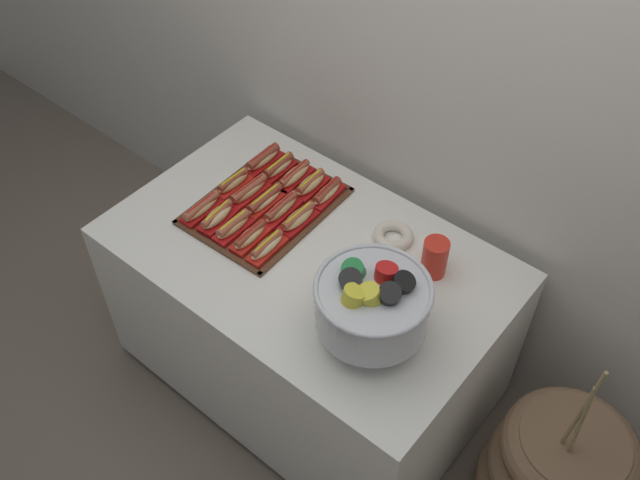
% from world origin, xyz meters
% --- Properties ---
extents(ground_plane, '(10.00, 10.00, 0.00)m').
position_xyz_m(ground_plane, '(0.00, 0.00, 0.00)').
color(ground_plane, '#7A6B5B').
extents(back_wall, '(6.00, 0.10, 2.60)m').
position_xyz_m(back_wall, '(0.00, 0.52, 1.30)').
color(back_wall, silver).
rests_on(back_wall, ground_plane).
extents(buffet_table, '(1.35, 0.84, 0.75)m').
position_xyz_m(buffet_table, '(0.00, 0.00, 0.39)').
color(buffet_table, white).
rests_on(buffet_table, ground_plane).
extents(floor_vase, '(0.51, 0.51, 0.97)m').
position_xyz_m(floor_vase, '(1.00, 0.09, 0.25)').
color(floor_vase, brown).
rests_on(floor_vase, ground_plane).
extents(serving_tray, '(0.42, 0.54, 0.01)m').
position_xyz_m(serving_tray, '(-0.25, 0.07, 0.75)').
color(serving_tray, '#56331E').
rests_on(serving_tray, buffet_table).
extents(hot_dog_0, '(0.06, 0.17, 0.06)m').
position_xyz_m(hot_dog_0, '(-0.40, -0.10, 0.78)').
color(hot_dog_0, '#B21414').
rests_on(hot_dog_0, serving_tray).
extents(hot_dog_1, '(0.08, 0.16, 0.06)m').
position_xyz_m(hot_dog_1, '(-0.32, -0.10, 0.78)').
color(hot_dog_1, '#B21414').
rests_on(hot_dog_1, serving_tray).
extents(hot_dog_2, '(0.06, 0.16, 0.06)m').
position_xyz_m(hot_dog_2, '(-0.25, -0.10, 0.78)').
color(hot_dog_2, red).
rests_on(hot_dog_2, serving_tray).
extents(hot_dog_3, '(0.07, 0.16, 0.06)m').
position_xyz_m(hot_dog_3, '(-0.17, -0.09, 0.78)').
color(hot_dog_3, red).
rests_on(hot_dog_3, serving_tray).
extents(hot_dog_4, '(0.06, 0.16, 0.06)m').
position_xyz_m(hot_dog_4, '(-0.10, -0.09, 0.78)').
color(hot_dog_4, red).
rests_on(hot_dog_4, serving_tray).
extents(hot_dog_5, '(0.06, 0.16, 0.06)m').
position_xyz_m(hot_dog_5, '(-0.40, 0.06, 0.78)').
color(hot_dog_5, red).
rests_on(hot_dog_5, serving_tray).
extents(hot_dog_6, '(0.06, 0.17, 0.06)m').
position_xyz_m(hot_dog_6, '(-0.33, 0.07, 0.78)').
color(hot_dog_6, red).
rests_on(hot_dog_6, serving_tray).
extents(hot_dog_7, '(0.06, 0.18, 0.06)m').
position_xyz_m(hot_dog_7, '(-0.25, 0.07, 0.78)').
color(hot_dog_7, red).
rests_on(hot_dog_7, serving_tray).
extents(hot_dog_8, '(0.07, 0.18, 0.06)m').
position_xyz_m(hot_dog_8, '(-0.18, 0.07, 0.78)').
color(hot_dog_8, red).
rests_on(hot_dog_8, serving_tray).
extents(hot_dog_9, '(0.07, 0.16, 0.06)m').
position_xyz_m(hot_dog_9, '(-0.10, 0.07, 0.78)').
color(hot_dog_9, '#B21414').
rests_on(hot_dog_9, serving_tray).
extents(hot_dog_10, '(0.06, 0.17, 0.06)m').
position_xyz_m(hot_dog_10, '(-0.41, 0.23, 0.78)').
color(hot_dog_10, '#B21414').
rests_on(hot_dog_10, serving_tray).
extents(hot_dog_11, '(0.06, 0.16, 0.06)m').
position_xyz_m(hot_dog_11, '(-0.33, 0.23, 0.78)').
color(hot_dog_11, '#B21414').
rests_on(hot_dog_11, serving_tray).
extents(hot_dog_12, '(0.07, 0.18, 0.06)m').
position_xyz_m(hot_dog_12, '(-0.26, 0.23, 0.78)').
color(hot_dog_12, '#B21414').
rests_on(hot_dog_12, serving_tray).
extents(hot_dog_13, '(0.08, 0.16, 0.06)m').
position_xyz_m(hot_dog_13, '(-0.18, 0.24, 0.78)').
color(hot_dog_13, '#B21414').
rests_on(hot_dog_13, serving_tray).
extents(hot_dog_14, '(0.07, 0.16, 0.06)m').
position_xyz_m(hot_dog_14, '(-0.11, 0.24, 0.78)').
color(hot_dog_14, red).
rests_on(hot_dog_14, serving_tray).
extents(punch_bowl, '(0.34, 0.34, 0.27)m').
position_xyz_m(punch_bowl, '(0.37, -0.14, 0.90)').
color(punch_bowl, silver).
rests_on(punch_bowl, buffet_table).
extents(cup_stack, '(0.08, 0.08, 0.14)m').
position_xyz_m(cup_stack, '(0.38, 0.19, 0.81)').
color(cup_stack, red).
rests_on(cup_stack, buffet_table).
extents(donut, '(0.14, 0.14, 0.04)m').
position_xyz_m(donut, '(0.19, 0.23, 0.76)').
color(donut, silver).
rests_on(donut, buffet_table).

